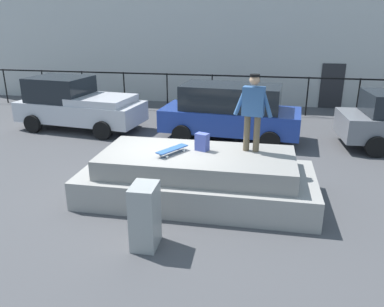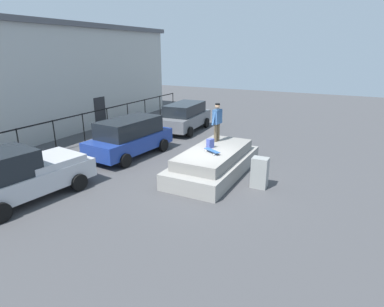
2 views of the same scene
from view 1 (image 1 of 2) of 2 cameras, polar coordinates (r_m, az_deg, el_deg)
The scene contains 10 objects.
ground_plane at distance 9.18m, azimuth -4.23°, elevation -5.57°, with size 60.00×60.00×0.00m, color #424244.
concrete_ledge at distance 8.65m, azimuth 0.76°, elevation -3.61°, with size 5.21×2.35×1.07m.
skateboarder at distance 8.43m, azimuth 9.11°, elevation 6.77°, with size 0.86×0.30×1.71m.
skateboard at distance 8.39m, azimuth -2.97°, elevation 0.62°, with size 0.59×0.82×0.12m.
backpack at distance 8.57m, azimuth 1.52°, elevation 1.74°, with size 0.28×0.20×0.39m, color #3F4C99.
car_silver_pickup_near at distance 14.69m, azimuth -16.83°, elevation 7.11°, with size 4.74×2.52×1.88m.
car_blue_hatchback_mid at distance 12.84m, azimuth 5.76°, elevation 6.31°, with size 4.68×2.41×1.84m.
utility_box at distance 6.88m, azimuth -7.03°, elevation -9.26°, with size 0.44×0.60×1.18m, color gray.
fence_row at distance 16.75m, azimuth 3.01°, elevation 10.09°, with size 24.06×0.06×1.62m.
warehouse_building at distance 22.33m, azimuth 5.24°, elevation 17.99°, with size 26.58×8.67×6.59m.
Camera 1 is at (2.19, -8.02, 3.89)m, focal length 35.73 mm.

